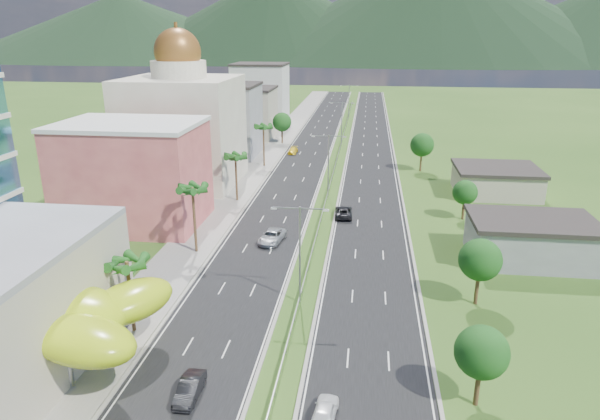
% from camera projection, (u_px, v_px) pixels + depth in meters
% --- Properties ---
extents(ground, '(500.00, 500.00, 0.00)m').
position_uv_depth(ground, '(286.00, 354.00, 49.12)').
color(ground, '#2D5119').
rests_on(ground, ground).
extents(road_left, '(11.00, 260.00, 0.04)m').
position_uv_depth(road_left, '(310.00, 148.00, 134.60)').
color(road_left, black).
rests_on(road_left, ground).
extents(road_right, '(11.00, 260.00, 0.04)m').
position_uv_depth(road_right, '(370.00, 150.00, 132.81)').
color(road_right, black).
rests_on(road_right, ground).
extents(sidewalk_left, '(7.00, 260.00, 0.12)m').
position_uv_depth(sidewalk_left, '(273.00, 147.00, 135.72)').
color(sidewalk_left, gray).
rests_on(sidewalk_left, ground).
extents(median_guardrail, '(0.10, 216.06, 0.76)m').
position_uv_depth(median_guardrail, '(336.00, 163.00, 116.59)').
color(median_guardrail, gray).
rests_on(median_guardrail, ground).
extents(streetlight_median_b, '(6.04, 0.25, 11.00)m').
position_uv_depth(streetlight_median_b, '(300.00, 245.00, 56.36)').
color(streetlight_median_b, gray).
rests_on(streetlight_median_b, ground).
extents(streetlight_median_c, '(6.04, 0.25, 11.00)m').
position_uv_depth(streetlight_median_c, '(329.00, 159.00, 93.96)').
color(streetlight_median_c, gray).
rests_on(streetlight_median_c, ground).
extents(streetlight_median_d, '(6.04, 0.25, 11.00)m').
position_uv_depth(streetlight_median_d, '(342.00, 119.00, 136.25)').
color(streetlight_median_d, gray).
rests_on(streetlight_median_d, ground).
extents(streetlight_median_e, '(6.04, 0.25, 11.00)m').
position_uv_depth(streetlight_median_e, '(349.00, 98.00, 178.54)').
color(streetlight_median_e, gray).
rests_on(streetlight_median_e, ground).
extents(lime_canopy, '(18.00, 15.00, 7.40)m').
position_uv_depth(lime_canopy, '(50.00, 314.00, 46.15)').
color(lime_canopy, '#A8C613').
rests_on(lime_canopy, ground).
extents(pink_shophouse, '(20.00, 15.00, 15.00)m').
position_uv_depth(pink_shophouse, '(133.00, 176.00, 80.14)').
color(pink_shophouse, '#B64A4C').
rests_on(pink_shophouse, ground).
extents(domed_building, '(20.00, 20.00, 28.70)m').
position_uv_depth(domed_building, '(183.00, 125.00, 100.53)').
color(domed_building, beige).
rests_on(domed_building, ground).
extents(midrise_grey, '(16.00, 15.00, 16.00)m').
position_uv_depth(midrise_grey, '(223.00, 121.00, 124.98)').
color(midrise_grey, gray).
rests_on(midrise_grey, ground).
extents(midrise_beige, '(16.00, 15.00, 13.00)m').
position_uv_depth(midrise_beige, '(245.00, 114.00, 146.13)').
color(midrise_beige, '#B4AB94').
rests_on(midrise_beige, ground).
extents(midrise_white, '(16.00, 15.00, 18.00)m').
position_uv_depth(midrise_white, '(261.00, 95.00, 166.95)').
color(midrise_white, silver).
rests_on(midrise_white, ground).
extents(shed_near, '(15.00, 10.00, 5.00)m').
position_uv_depth(shed_near, '(531.00, 242.00, 68.48)').
color(shed_near, gray).
rests_on(shed_near, ground).
extents(shed_far, '(14.00, 12.00, 4.40)m').
position_uv_depth(shed_far, '(496.00, 182.00, 96.53)').
color(shed_far, '#B4AB94').
rests_on(shed_far, ground).
extents(palm_tree_b, '(3.60, 3.60, 8.10)m').
position_uv_depth(palm_tree_b, '(127.00, 266.00, 50.59)').
color(palm_tree_b, '#47301C').
rests_on(palm_tree_b, ground).
extents(palm_tree_c, '(3.60, 3.60, 9.60)m').
position_uv_depth(palm_tree_c, '(193.00, 191.00, 68.93)').
color(palm_tree_c, '#47301C').
rests_on(palm_tree_c, ground).
extents(palm_tree_d, '(3.60, 3.60, 8.60)m').
position_uv_depth(palm_tree_d, '(236.00, 158.00, 90.85)').
color(palm_tree_d, '#47301C').
rests_on(palm_tree_d, ground).
extents(palm_tree_e, '(3.60, 3.60, 9.40)m').
position_uv_depth(palm_tree_e, '(263.00, 128.00, 114.11)').
color(palm_tree_e, '#47301C').
rests_on(palm_tree_e, ground).
extents(leafy_tree_lfar, '(4.90, 4.90, 8.05)m').
position_uv_depth(leafy_tree_lfar, '(282.00, 122.00, 138.48)').
color(leafy_tree_lfar, '#47301C').
rests_on(leafy_tree_lfar, ground).
extents(leafy_tree_ra, '(4.20, 4.20, 6.90)m').
position_uv_depth(leafy_tree_ra, '(482.00, 353.00, 40.99)').
color(leafy_tree_ra, '#47301C').
rests_on(leafy_tree_ra, ground).
extents(leafy_tree_rb, '(4.55, 4.55, 7.47)m').
position_uv_depth(leafy_tree_rb, '(480.00, 260.00, 56.48)').
color(leafy_tree_rb, '#47301C').
rests_on(leafy_tree_rb, ground).
extents(leafy_tree_rc, '(3.85, 3.85, 6.33)m').
position_uv_depth(leafy_tree_rc, '(465.00, 193.00, 82.69)').
color(leafy_tree_rc, '#47301C').
rests_on(leafy_tree_rc, ground).
extents(leafy_tree_rd, '(4.90, 4.90, 8.05)m').
position_uv_depth(leafy_tree_rd, '(422.00, 145.00, 110.98)').
color(leafy_tree_rd, '#47301C').
rests_on(leafy_tree_rd, ground).
extents(mountain_ridge, '(860.00, 140.00, 90.00)m').
position_uv_depth(mountain_ridge, '(432.00, 64.00, 464.90)').
color(mountain_ridge, black).
rests_on(mountain_ridge, ground).
extents(car_dark_left, '(1.65, 4.62, 1.52)m').
position_uv_depth(car_dark_left, '(190.00, 388.00, 43.12)').
color(car_dark_left, black).
rests_on(car_dark_left, road_left).
extents(car_silver_mid_left, '(3.68, 6.25, 1.63)m').
position_uv_depth(car_silver_mid_left, '(272.00, 237.00, 74.66)').
color(car_silver_mid_left, '#A8AAB0').
rests_on(car_silver_mid_left, road_left).
extents(car_yellow_far_left, '(2.09, 4.85, 1.39)m').
position_uv_depth(car_yellow_far_left, '(293.00, 151.00, 128.46)').
color(car_yellow_far_left, gold).
rests_on(car_yellow_far_left, road_left).
extents(car_white_near_right, '(2.13, 4.44, 1.46)m').
position_uv_depth(car_white_near_right, '(325.00, 411.00, 40.61)').
color(car_white_near_right, white).
rests_on(car_white_near_right, road_right).
extents(car_dark_far_right, '(2.91, 5.85, 1.59)m').
position_uv_depth(car_dark_far_right, '(343.00, 212.00, 84.89)').
color(car_dark_far_right, black).
rests_on(car_dark_far_right, road_right).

